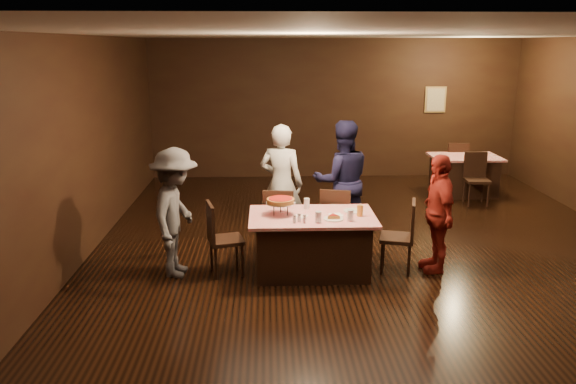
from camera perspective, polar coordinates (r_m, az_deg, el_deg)
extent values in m
plane|color=black|center=(7.93, 8.81, -6.64)|extent=(10.00, 10.00, 0.00)
cube|color=silver|center=(7.39, 9.76, 15.56)|extent=(8.00, 10.00, 0.04)
cube|color=black|center=(12.41, 4.76, 8.40)|extent=(8.00, 0.04, 3.00)
cube|color=black|center=(7.79, -21.03, 3.64)|extent=(0.04, 10.00, 3.00)
cube|color=tan|center=(12.81, 14.74, 9.07)|extent=(0.46, 0.03, 0.56)
cube|color=beige|center=(12.78, 14.78, 9.06)|extent=(0.38, 0.01, 0.48)
cube|color=#B40C13|center=(7.26, 2.44, -5.28)|extent=(1.60, 1.00, 0.77)
cube|color=#AB0B0D|center=(11.51, 17.42, 1.63)|extent=(1.30, 0.90, 0.77)
cube|color=black|center=(7.92, -0.87, -2.85)|extent=(0.46, 0.46, 0.95)
cube|color=black|center=(7.98, 4.89, -2.77)|extent=(0.50, 0.50, 0.95)
cube|color=black|center=(7.23, -6.31, -4.70)|extent=(0.51, 0.51, 0.95)
cube|color=black|center=(7.40, 11.00, -4.43)|extent=(0.51, 0.51, 0.95)
cube|color=black|center=(10.85, 18.66, 1.24)|extent=(0.45, 0.45, 0.95)
cube|color=black|center=(12.05, 16.52, 2.70)|extent=(0.42, 0.42, 0.95)
imported|color=silver|center=(8.25, -0.68, 0.84)|extent=(0.74, 0.60, 1.77)
imported|color=black|center=(8.38, 5.51, 1.13)|extent=(0.93, 0.76, 1.81)
imported|color=#4D4D51|center=(7.19, -11.36, -2.08)|extent=(0.74, 1.13, 1.65)
imported|color=maroon|center=(7.45, 14.97, -2.10)|extent=(0.39, 0.91, 1.55)
cylinder|color=black|center=(7.24, -0.77, -1.50)|extent=(0.01, 0.01, 0.15)
cylinder|color=black|center=(7.09, -1.44, -1.85)|extent=(0.01, 0.01, 0.15)
cylinder|color=black|center=(7.10, -0.05, -1.83)|extent=(0.01, 0.01, 0.15)
cylinder|color=silver|center=(7.12, -0.76, -1.11)|extent=(0.38, 0.38, 0.01)
cylinder|color=#B27233|center=(7.11, -0.76, -0.87)|extent=(0.35, 0.35, 0.05)
cylinder|color=#A5140C|center=(7.10, -0.76, -0.65)|extent=(0.30, 0.30, 0.01)
cylinder|color=white|center=(6.99, 4.64, -2.73)|extent=(0.25, 0.25, 0.01)
cylinder|color=#B27233|center=(6.98, 4.64, -2.51)|extent=(0.18, 0.18, 0.04)
cylinder|color=#A5140C|center=(6.97, 4.64, -2.33)|extent=(0.14, 0.14, 0.01)
cylinder|color=white|center=(7.34, 6.67, -1.92)|extent=(0.25, 0.25, 0.01)
cylinder|color=silver|center=(6.83, 3.10, -2.56)|extent=(0.08, 0.08, 0.14)
cylinder|color=silver|center=(6.93, 6.36, -2.38)|extent=(0.08, 0.08, 0.14)
cylinder|color=#BF7F26|center=(7.14, 7.32, -1.89)|extent=(0.08, 0.08, 0.14)
cylinder|color=silver|center=(7.40, 1.91, -1.18)|extent=(0.08, 0.08, 0.14)
cylinder|color=silver|center=(6.87, 1.14, -2.70)|extent=(0.04, 0.04, 0.08)
cylinder|color=silver|center=(6.86, 1.15, -2.34)|extent=(0.05, 0.05, 0.02)
cylinder|color=silver|center=(6.83, 1.67, -2.82)|extent=(0.04, 0.04, 0.08)
cylinder|color=silver|center=(6.82, 1.67, -2.46)|extent=(0.05, 0.05, 0.02)
cylinder|color=silver|center=(6.82, 0.66, -2.83)|extent=(0.04, 0.04, 0.08)
cylinder|color=silver|center=(6.81, 0.67, -2.47)|extent=(0.05, 0.05, 0.02)
cube|color=white|center=(7.17, 4.87, -2.32)|extent=(0.19, 0.19, 0.01)
cube|color=white|center=(7.08, 1.29, -2.49)|extent=(0.21, 0.21, 0.01)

